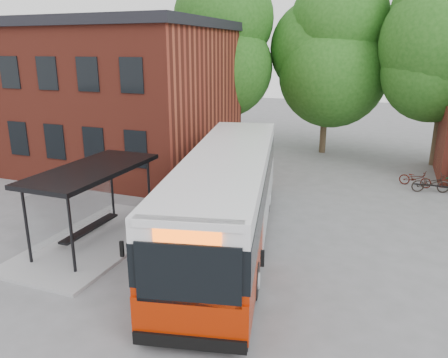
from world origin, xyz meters
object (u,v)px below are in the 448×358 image
at_px(city_bus, 228,197).
at_px(bicycle_2, 431,183).
at_px(bus_shelter, 95,205).
at_px(bicycle_0, 415,178).

distance_m(city_bus, bicycle_2, 11.78).
height_order(bus_shelter, city_bus, city_bus).
bearing_deg(city_bus, bus_shelter, -170.05).
xyz_separation_m(bus_shelter, bicycle_2, (12.00, 10.93, -0.96)).
bearing_deg(city_bus, bicycle_2, 37.65).
height_order(bus_shelter, bicycle_0, bus_shelter).
height_order(city_bus, bicycle_2, city_bus).
relative_size(city_bus, bicycle_0, 8.22).
xyz_separation_m(city_bus, bicycle_2, (7.47, 9.03, -1.22)).
bearing_deg(city_bus, bicycle_0, 42.75).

